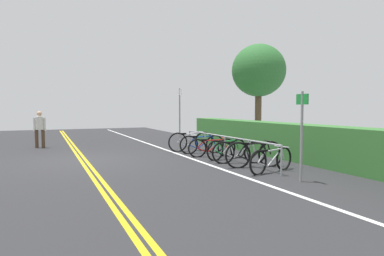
{
  "coord_description": "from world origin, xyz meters",
  "views": [
    {
      "loc": [
        11.33,
        -1.12,
        1.7
      ],
      "look_at": [
        1.78,
        3.05,
        1.07
      ],
      "focal_mm": 31.69,
      "sensor_mm": 36.0,
      "label": 1
    }
  ],
  "objects_px": {
    "bicycle_3": "(227,149)",
    "bicycle_4": "(239,152)",
    "bicycle_0": "(191,142)",
    "sign_post_far": "(302,127)",
    "bike_rack": "(225,142)",
    "sign_post_near": "(180,112)",
    "bicycle_5": "(254,154)",
    "bicycle_1": "(202,144)",
    "tree_near_left": "(259,71)",
    "bicycle_2": "(212,148)",
    "bicycle_6": "(271,160)",
    "pedestrian": "(40,127)"
  },
  "relations": [
    {
      "from": "bicycle_0",
      "to": "bicycle_2",
      "type": "relative_size",
      "value": 1.09
    },
    {
      "from": "bicycle_2",
      "to": "bicycle_4",
      "type": "relative_size",
      "value": 1.04
    },
    {
      "from": "bike_rack",
      "to": "bicycle_0",
      "type": "xyz_separation_m",
      "value": [
        -2.44,
        -0.15,
        -0.22
      ]
    },
    {
      "from": "bicycle_5",
      "to": "pedestrian",
      "type": "bearing_deg",
      "value": -143.18
    },
    {
      "from": "bicycle_0",
      "to": "sign_post_far",
      "type": "height_order",
      "value": "sign_post_far"
    },
    {
      "from": "bike_rack",
      "to": "sign_post_far",
      "type": "relative_size",
      "value": 2.82
    },
    {
      "from": "bike_rack",
      "to": "sign_post_near",
      "type": "xyz_separation_m",
      "value": [
        -3.69,
        -0.13,
        0.91
      ]
    },
    {
      "from": "bicycle_2",
      "to": "bike_rack",
      "type": "bearing_deg",
      "value": 7.19
    },
    {
      "from": "bicycle_6",
      "to": "bicycle_2",
      "type": "bearing_deg",
      "value": -177.1
    },
    {
      "from": "bicycle_1",
      "to": "bicycle_6",
      "type": "relative_size",
      "value": 1.01
    },
    {
      "from": "pedestrian",
      "to": "sign_post_near",
      "type": "distance_m",
      "value": 5.94
    },
    {
      "from": "bicycle_6",
      "to": "tree_near_left",
      "type": "height_order",
      "value": "tree_near_left"
    },
    {
      "from": "bike_rack",
      "to": "bicycle_0",
      "type": "bearing_deg",
      "value": -176.59
    },
    {
      "from": "bicycle_2",
      "to": "bicycle_5",
      "type": "relative_size",
      "value": 0.97
    },
    {
      "from": "bicycle_2",
      "to": "sign_post_far",
      "type": "height_order",
      "value": "sign_post_far"
    },
    {
      "from": "bicycle_3",
      "to": "bicycle_4",
      "type": "distance_m",
      "value": 0.9
    },
    {
      "from": "bicycle_3",
      "to": "bicycle_5",
      "type": "distance_m",
      "value": 1.66
    },
    {
      "from": "bicycle_0",
      "to": "bicycle_4",
      "type": "distance_m",
      "value": 3.29
    },
    {
      "from": "bicycle_5",
      "to": "bike_rack",
      "type": "bearing_deg",
      "value": -177.45
    },
    {
      "from": "bicycle_4",
      "to": "sign_post_far",
      "type": "relative_size",
      "value": 0.79
    },
    {
      "from": "bicycle_4",
      "to": "bicycle_5",
      "type": "height_order",
      "value": "bicycle_5"
    },
    {
      "from": "sign_post_far",
      "to": "bicycle_4",
      "type": "bearing_deg",
      "value": 178.81
    },
    {
      "from": "bicycle_2",
      "to": "tree_near_left",
      "type": "height_order",
      "value": "tree_near_left"
    },
    {
      "from": "bike_rack",
      "to": "bicycle_2",
      "type": "height_order",
      "value": "bike_rack"
    },
    {
      "from": "bike_rack",
      "to": "bicycle_6",
      "type": "distance_m",
      "value": 2.42
    },
    {
      "from": "sign_post_near",
      "to": "tree_near_left",
      "type": "height_order",
      "value": "tree_near_left"
    },
    {
      "from": "bicycle_3",
      "to": "tree_near_left",
      "type": "distance_m",
      "value": 6.78
    },
    {
      "from": "sign_post_near",
      "to": "sign_post_far",
      "type": "distance_m",
      "value": 7.32
    },
    {
      "from": "sign_post_far",
      "to": "bicycle_1",
      "type": "bearing_deg",
      "value": -179.87
    },
    {
      "from": "bicycle_4",
      "to": "sign_post_near",
      "type": "xyz_separation_m",
      "value": [
        -4.53,
        -0.16,
        1.16
      ]
    },
    {
      "from": "bicycle_2",
      "to": "sign_post_near",
      "type": "xyz_separation_m",
      "value": [
        -2.95,
        -0.03,
        1.18
      ]
    },
    {
      "from": "bicycle_0",
      "to": "sign_post_far",
      "type": "xyz_separation_m",
      "value": [
        6.07,
        0.12,
        0.89
      ]
    },
    {
      "from": "bicycle_5",
      "to": "sign_post_far",
      "type": "xyz_separation_m",
      "value": [
        2.02,
        -0.1,
        0.89
      ]
    },
    {
      "from": "sign_post_far",
      "to": "bicycle_2",
      "type": "bearing_deg",
      "value": -179.1
    },
    {
      "from": "bike_rack",
      "to": "sign_post_far",
      "type": "xyz_separation_m",
      "value": [
        3.63,
        -0.02,
        0.67
      ]
    },
    {
      "from": "bike_rack",
      "to": "bicycle_1",
      "type": "relative_size",
      "value": 3.42
    },
    {
      "from": "bicycle_4",
      "to": "sign_post_near",
      "type": "relative_size",
      "value": 0.65
    },
    {
      "from": "bike_rack",
      "to": "bicycle_0",
      "type": "height_order",
      "value": "bike_rack"
    },
    {
      "from": "bike_rack",
      "to": "bicycle_1",
      "type": "xyz_separation_m",
      "value": [
        -1.66,
        -0.04,
        -0.25
      ]
    },
    {
      "from": "bike_rack",
      "to": "bicycle_4",
      "type": "xyz_separation_m",
      "value": [
        0.85,
        0.03,
        -0.25
      ]
    },
    {
      "from": "bicycle_3",
      "to": "pedestrian",
      "type": "height_order",
      "value": "pedestrian"
    },
    {
      "from": "bicycle_0",
      "to": "bicycle_1",
      "type": "distance_m",
      "value": 0.78
    },
    {
      "from": "bicycle_2",
      "to": "bicycle_5",
      "type": "bearing_deg",
      "value": 4.01
    },
    {
      "from": "bicycle_3",
      "to": "bicycle_5",
      "type": "bearing_deg",
      "value": -1.28
    },
    {
      "from": "bicycle_2",
      "to": "pedestrian",
      "type": "bearing_deg",
      "value": -133.52
    },
    {
      "from": "bicycle_3",
      "to": "bicycle_5",
      "type": "xyz_separation_m",
      "value": [
        1.65,
        -0.04,
        0.04
      ]
    },
    {
      "from": "bicycle_0",
      "to": "bicycle_5",
      "type": "bearing_deg",
      "value": 3.07
    },
    {
      "from": "tree_near_left",
      "to": "bicycle_6",
      "type": "bearing_deg",
      "value": -32.11
    },
    {
      "from": "bicycle_2",
      "to": "tree_near_left",
      "type": "relative_size",
      "value": 0.35
    },
    {
      "from": "bicycle_1",
      "to": "tree_near_left",
      "type": "distance_m",
      "value": 5.99
    }
  ]
}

